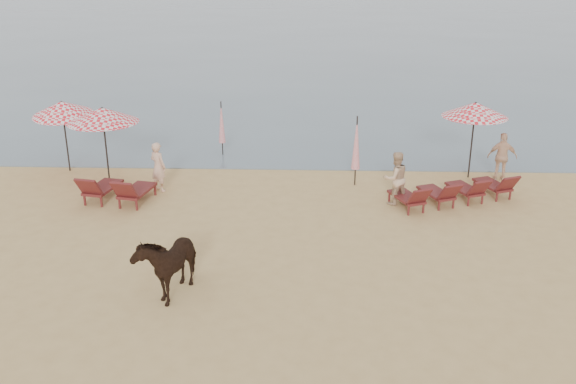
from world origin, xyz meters
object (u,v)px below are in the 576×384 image
umbrella_closed_right (356,143)px  beachgoer_right_a (395,178)px  cow (168,261)px  beachgoer_left (158,167)px  lounger_cluster_right (455,191)px  beachgoer_right_b (502,157)px  lounger_cluster_left (116,189)px  umbrella_open_right (475,110)px  umbrella_closed_left (222,122)px  umbrella_open_left_a (103,115)px  umbrella_open_left_b (62,108)px

umbrella_closed_right → beachgoer_right_a: umbrella_closed_right is taller
cow → beachgoer_left: (-1.64, 6.29, 0.03)m
lounger_cluster_right → beachgoer_right_b: 2.90m
umbrella_closed_right → cow: size_ratio=1.26×
beachgoer_right_a → lounger_cluster_left: bearing=-21.1°
umbrella_open_right → cow: size_ratio=1.42×
cow → beachgoer_left: beachgoer_left is taller
umbrella_closed_left → beachgoer_right_a: umbrella_closed_left is taller
umbrella_open_left_a → umbrella_open_left_b: (-1.74, 1.20, -0.09)m
lounger_cluster_left → beachgoer_right_a: 8.29m
beachgoer_left → beachgoer_right_b: bearing=-139.9°
cow → umbrella_closed_left: bearing=106.5°
lounger_cluster_left → beachgoer_right_b: 12.27m
umbrella_closed_left → umbrella_open_left_a: bearing=-136.3°
umbrella_open_left_b → umbrella_closed_right: 9.77m
umbrella_open_right → umbrella_closed_left: (-8.49, 2.12, -1.06)m
lounger_cluster_right → umbrella_open_left_b: 12.92m
umbrella_open_left_a → umbrella_closed_left: bearing=43.1°
lounger_cluster_left → lounger_cluster_right: 10.08m
beachgoer_right_a → umbrella_closed_left: bearing=-61.3°
umbrella_open_right → beachgoer_right_b: 1.80m
cow → beachgoer_right_a: bearing=59.9°
umbrella_open_left_b → beachgoer_right_a: (10.75, -2.64, -1.37)m
beachgoer_right_a → umbrella_open_right: bearing=-161.1°
beachgoer_right_b → umbrella_closed_right: bearing=15.1°
cow → umbrella_open_right: bearing=59.1°
lounger_cluster_right → beachgoer_right_a: 1.84m
umbrella_closed_left → cow: (0.14, -10.02, -0.48)m
cow → beachgoer_left: bearing=120.3°
umbrella_open_left_a → cow: size_ratio=1.40×
umbrella_open_right → umbrella_closed_right: (-3.82, -0.88, -0.90)m
lounger_cluster_left → umbrella_closed_left: size_ratio=1.04×
cow → umbrella_closed_right: bearing=72.9°
umbrella_open_right → umbrella_closed_left: size_ratio=1.27×
lounger_cluster_right → cow: (-7.39, -5.56, 0.36)m
umbrella_open_left_b → umbrella_closed_left: bearing=38.2°
umbrella_open_right → umbrella_closed_right: bearing=-142.2°
lounger_cluster_right → cow: 9.25m
umbrella_closed_left → beachgoer_right_b: 9.76m
lounger_cluster_right → umbrella_open_left_b: size_ratio=1.56×
lounger_cluster_right → cow: size_ratio=2.18×
umbrella_open_left_a → beachgoer_right_a: umbrella_open_left_a is taller
umbrella_open_right → umbrella_closed_left: bearing=-169.1°
umbrella_open_right → beachgoer_left: umbrella_open_right is taller
beachgoer_left → beachgoer_right_b: beachgoer_right_b is taller
umbrella_closed_right → beachgoer_left: bearing=-173.2°
lounger_cluster_right → umbrella_closed_right: (-2.86, 1.46, 1.00)m
umbrella_open_left_a → umbrella_closed_left: umbrella_open_left_a is taller
beachgoer_left → umbrella_open_left_b: bearing=5.6°
lounger_cluster_right → beachgoer_left: bearing=153.1°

